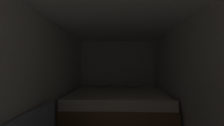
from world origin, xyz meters
The scene contains 5 objects.
wall_back centered at (0.00, 4.03, 1.05)m, with size 2.37×0.05×2.11m, color silver.
wall_left centered at (-1.16, 1.68, 1.05)m, with size 0.05×4.66×2.11m, color silver.
wall_right centered at (1.16, 1.68, 1.05)m, with size 0.05×4.66×2.11m, color silver.
ceiling_slab centered at (0.00, 1.68, 2.13)m, with size 2.37×4.66×0.05m, color white.
bed centered at (0.00, 3.02, 0.37)m, with size 2.15×1.89×0.88m.
Camera 1 is at (-0.01, -0.44, 1.35)m, focal length 23.15 mm.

